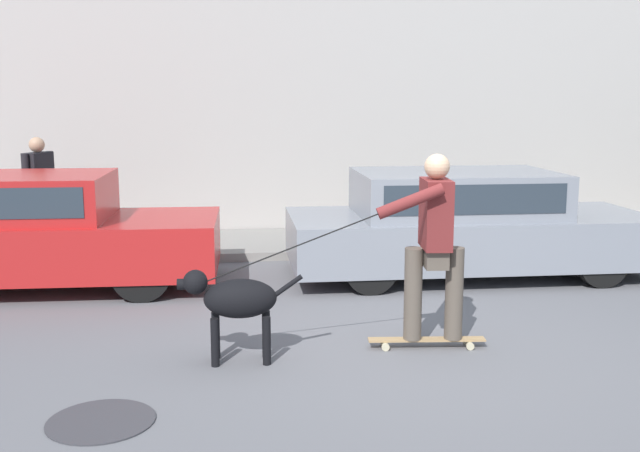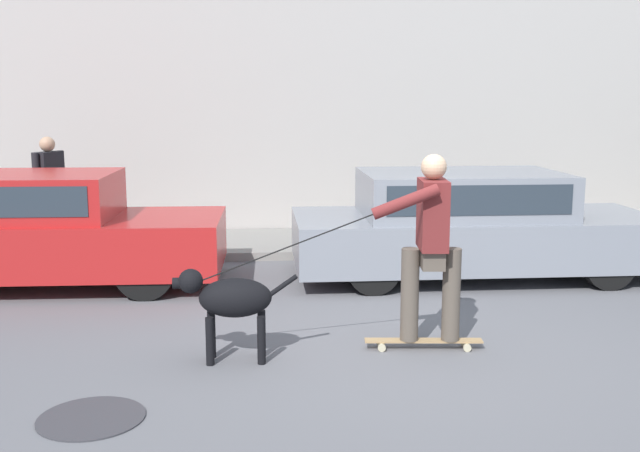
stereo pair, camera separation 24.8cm
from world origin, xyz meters
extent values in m
plane|color=slate|center=(0.00, 0.00, 0.00)|extent=(36.00, 36.00, 0.00)
cube|color=#B2ADA8|center=(0.00, 5.88, 1.93)|extent=(32.00, 0.30, 3.86)
cube|color=gray|center=(0.00, 4.76, 0.06)|extent=(30.00, 1.90, 0.12)
cylinder|color=black|center=(-2.57, 3.37, 0.33)|extent=(0.67, 0.22, 0.66)
cylinder|color=black|center=(-2.62, 1.96, 0.33)|extent=(0.67, 0.22, 0.66)
cube|color=#B21E1E|center=(-3.92, 2.71, 0.51)|extent=(4.33, 1.79, 0.63)
cube|color=#B21E1E|center=(-4.09, 2.71, 1.09)|extent=(2.14, 1.56, 0.52)
cylinder|color=black|center=(2.75, 3.47, 0.30)|extent=(0.61, 0.21, 0.61)
cylinder|color=black|center=(2.74, 1.91, 0.30)|extent=(0.61, 0.21, 0.61)
cylinder|color=black|center=(-0.03, 3.50, 0.30)|extent=(0.61, 0.21, 0.61)
cylinder|color=black|center=(-0.05, 1.94, 0.30)|extent=(0.61, 0.21, 0.61)
cube|color=gray|center=(1.35, 2.71, 0.48)|extent=(4.51, 1.84, 0.60)
cube|color=gray|center=(1.17, 2.71, 1.05)|extent=(2.46, 1.64, 0.54)
cube|color=#28333D|center=(1.17, 1.90, 1.08)|extent=(2.15, 0.03, 0.35)
cylinder|color=black|center=(-1.79, -0.22, 0.21)|extent=(0.07, 0.07, 0.41)
cylinder|color=black|center=(-1.78, -0.03, 0.21)|extent=(0.07, 0.07, 0.41)
cylinder|color=black|center=(-1.36, -0.23, 0.21)|extent=(0.07, 0.07, 0.41)
cylinder|color=black|center=(-1.35, -0.04, 0.21)|extent=(0.07, 0.07, 0.41)
ellipsoid|color=black|center=(-1.57, -0.13, 0.56)|extent=(0.63, 0.35, 0.33)
sphere|color=black|center=(-1.94, -0.12, 0.71)|extent=(0.21, 0.21, 0.21)
cylinder|color=black|center=(-2.03, -0.12, 0.69)|extent=(0.12, 0.10, 0.09)
cylinder|color=black|center=(-1.17, -0.14, 0.66)|extent=(0.25, 0.05, 0.19)
cylinder|color=beige|center=(-0.29, -0.02, 0.04)|extent=(0.07, 0.04, 0.07)
cylinder|color=beige|center=(-0.28, 0.13, 0.04)|extent=(0.07, 0.04, 0.07)
cylinder|color=beige|center=(0.47, -0.09, 0.04)|extent=(0.07, 0.04, 0.07)
cylinder|color=beige|center=(0.48, 0.06, 0.04)|extent=(0.07, 0.04, 0.07)
cube|color=#A88456|center=(0.10, 0.02, 0.08)|extent=(1.06, 0.22, 0.02)
cylinder|color=brown|center=(-0.04, 0.03, 0.50)|extent=(0.16, 0.16, 0.83)
cylinder|color=brown|center=(0.33, 0.00, 0.50)|extent=(0.16, 0.16, 0.83)
cube|color=brown|center=(0.15, 0.02, 0.84)|extent=(0.23, 0.37, 0.17)
cube|color=maroon|center=(0.15, 0.02, 1.22)|extent=(0.27, 0.48, 0.61)
sphere|color=tan|center=(0.15, 0.02, 1.64)|extent=(0.22, 0.22, 0.22)
cylinder|color=maroon|center=(0.17, 0.29, 1.19)|extent=(0.10, 0.10, 0.58)
cylinder|color=maroon|center=(-0.15, -0.24, 1.37)|extent=(0.58, 0.14, 0.30)
cylinder|color=black|center=(-1.18, -0.17, 0.97)|extent=(1.53, 0.12, 0.60)
cylinder|color=brown|center=(-4.18, 4.45, 0.51)|extent=(0.15, 0.15, 0.79)
cylinder|color=brown|center=(-4.26, 4.30, 0.51)|extent=(0.15, 0.15, 0.79)
cube|color=black|center=(-4.22, 4.37, 1.20)|extent=(0.37, 0.47, 0.58)
cylinder|color=black|center=(-4.11, 4.61, 1.21)|extent=(0.09, 0.09, 0.55)
cylinder|color=black|center=(-4.33, 4.14, 1.21)|extent=(0.09, 0.09, 0.55)
sphere|color=tan|center=(-4.22, 4.37, 1.59)|extent=(0.21, 0.21, 0.21)
cube|color=#1E569E|center=(-4.11, 4.61, 0.78)|extent=(0.22, 0.33, 0.32)
cylinder|color=#38383D|center=(-2.57, -1.22, 0.01)|extent=(0.75, 0.75, 0.01)
cylinder|color=gold|center=(4.02, 3.56, 0.26)|extent=(0.17, 0.17, 0.52)
sphere|color=gold|center=(4.02, 3.56, 0.56)|extent=(0.18, 0.18, 0.18)
camera|label=1|loc=(-1.67, -6.27, 2.23)|focal=42.00mm
camera|label=2|loc=(-1.43, -6.29, 2.23)|focal=42.00mm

